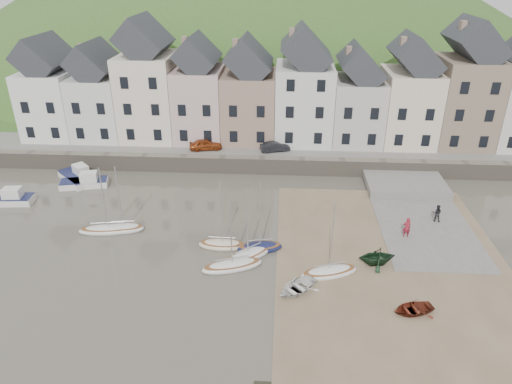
# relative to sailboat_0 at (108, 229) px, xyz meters

# --- Properties ---
(ground) EXTENTS (160.00, 160.00, 0.00)m
(ground) POSITION_rel_sailboat_0_xyz_m (12.73, -3.40, -0.26)
(ground) COLOR #4D483D
(ground) RESTS_ON ground
(quay_land) EXTENTS (90.00, 30.00, 1.50)m
(quay_land) POSITION_rel_sailboat_0_xyz_m (12.73, 28.60, 0.49)
(quay_land) COLOR #385B24
(quay_land) RESTS_ON ground
(quay_street) EXTENTS (70.00, 7.00, 0.10)m
(quay_street) POSITION_rel_sailboat_0_xyz_m (12.73, 17.10, 1.29)
(quay_street) COLOR slate
(quay_street) RESTS_ON quay_land
(seawall) EXTENTS (70.00, 1.20, 1.80)m
(seawall) POSITION_rel_sailboat_0_xyz_m (12.73, 13.60, 0.64)
(seawall) COLOR slate
(seawall) RESTS_ON ground
(beach) EXTENTS (18.00, 26.00, 0.06)m
(beach) POSITION_rel_sailboat_0_xyz_m (23.73, -3.40, -0.23)
(beach) COLOR brown
(beach) RESTS_ON ground
(slipway) EXTENTS (8.00, 18.00, 0.12)m
(slipway) POSITION_rel_sailboat_0_xyz_m (27.73, 4.60, -0.20)
(slipway) COLOR slate
(slipway) RESTS_ON ground
(hillside) EXTENTS (134.40, 84.00, 84.00)m
(hillside) POSITION_rel_sailboat_0_xyz_m (7.73, 56.60, -18.25)
(hillside) COLOR #385B24
(hillside) RESTS_ON ground
(townhouse_terrace) EXTENTS (61.05, 8.00, 13.93)m
(townhouse_terrace) POSITION_rel_sailboat_0_xyz_m (14.49, 20.60, 7.06)
(townhouse_terrace) COLOR white
(townhouse_terrace) RESTS_ON quay_land
(sailboat_0) EXTENTS (5.28, 2.24, 6.32)m
(sailboat_0) POSITION_rel_sailboat_0_xyz_m (0.00, 0.00, 0.00)
(sailboat_0) COLOR silver
(sailboat_0) RESTS_ON ground
(sailboat_1) EXTENTS (3.73, 1.92, 6.32)m
(sailboat_1) POSITION_rel_sailboat_0_xyz_m (1.23, 0.30, 0.01)
(sailboat_1) COLOR silver
(sailboat_1) RESTS_ON ground
(sailboat_2) EXTENTS (3.96, 1.59, 6.32)m
(sailboat_2) POSITION_rel_sailboat_0_xyz_m (10.20, -1.78, 0.01)
(sailboat_2) COLOR beige
(sailboat_2) RESTS_ON ground
(sailboat_3) EXTENTS (4.43, 4.05, 6.32)m
(sailboat_3) POSITION_rel_sailboat_0_xyz_m (12.45, -3.21, 0.00)
(sailboat_3) COLOR silver
(sailboat_3) RESTS_ON ground
(sailboat_4) EXTENTS (4.99, 3.01, 6.32)m
(sailboat_4) POSITION_rel_sailboat_0_xyz_m (11.34, -4.70, 0.00)
(sailboat_4) COLOR silver
(sailboat_4) RESTS_ON ground
(sailboat_5) EXTENTS (3.90, 2.21, 6.32)m
(sailboat_5) POSITION_rel_sailboat_0_xyz_m (13.34, -1.98, 0.01)
(sailboat_5) COLOR #161C46
(sailboat_5) RESTS_ON ground
(sailboat_6) EXTENTS (4.74, 2.85, 6.32)m
(sailboat_6) POSITION_rel_sailboat_0_xyz_m (18.73, -5.07, 0.00)
(sailboat_6) COLOR silver
(sailboat_6) RESTS_ON ground
(motorboat_0) EXTENTS (5.04, 2.78, 1.70)m
(motorboat_0) POSITION_rel_sailboat_0_xyz_m (-5.51, 8.80, 0.32)
(motorboat_0) COLOR silver
(motorboat_0) RESTS_ON ground
(motorboat_1) EXTENTS (4.96, 2.19, 1.70)m
(motorboat_1) POSITION_rel_sailboat_0_xyz_m (-11.46, 4.62, 0.32)
(motorboat_1) COLOR silver
(motorboat_1) RESTS_ON ground
(motorboat_2) EXTENTS (4.84, 4.81, 1.70)m
(motorboat_2) POSITION_rel_sailboat_0_xyz_m (-6.99, 10.06, 0.32)
(motorboat_2) COLOR silver
(motorboat_2) RESTS_ON ground
(rowboat_white) EXTENTS (4.02, 4.00, 0.69)m
(rowboat_white) POSITION_rel_sailboat_0_xyz_m (16.26, -7.25, 0.14)
(rowboat_white) COLOR white
(rowboat_white) RESTS_ON beach
(rowboat_green) EXTENTS (3.23, 2.91, 1.50)m
(rowboat_green) POSITION_rel_sailboat_0_xyz_m (22.47, -3.55, 0.55)
(rowboat_green) COLOR black
(rowboat_green) RESTS_ON beach
(rowboat_red) EXTENTS (3.27, 2.73, 0.58)m
(rowboat_red) POSITION_rel_sailboat_0_xyz_m (24.00, -9.01, 0.09)
(rowboat_red) COLOR maroon
(rowboat_red) RESTS_ON beach
(person_red) EXTENTS (0.67, 0.45, 1.81)m
(person_red) POSITION_rel_sailboat_0_xyz_m (25.64, 0.65, 0.77)
(person_red) COLOR maroon
(person_red) RESTS_ON slipway
(person_dark) EXTENTS (0.93, 0.82, 1.62)m
(person_dark) POSITION_rel_sailboat_0_xyz_m (28.96, 3.52, 0.67)
(person_dark) COLOR black
(person_dark) RESTS_ON slipway
(car_left) EXTENTS (3.92, 2.24, 1.26)m
(car_left) POSITION_rel_sailboat_0_xyz_m (6.06, 16.10, 1.97)
(car_left) COLOR #8C3914
(car_left) RESTS_ON quay_street
(car_right) EXTENTS (3.57, 2.12, 1.11)m
(car_right) POSITION_rel_sailboat_0_xyz_m (14.07, 16.10, 1.90)
(car_right) COLOR black
(car_right) RESTS_ON quay_street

